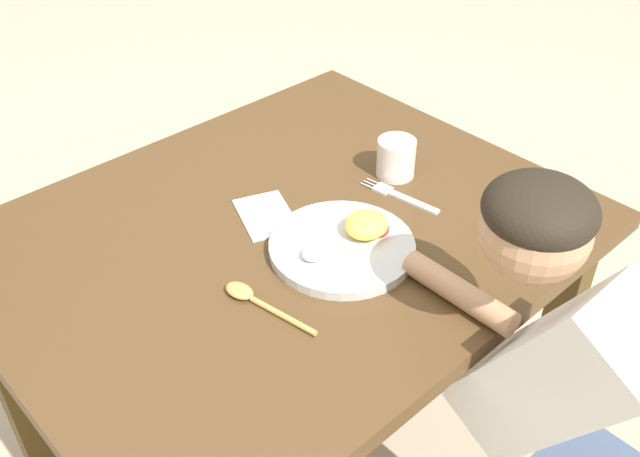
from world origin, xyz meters
TOP-DOWN VIEW (x-y plane):
  - ground_plane at (0.00, 0.00)m, footprint 8.00×8.00m
  - dining_table at (0.00, 0.00)m, footprint 1.15×0.92m
  - plate at (0.04, -0.13)m, footprint 0.28×0.28m
  - fork at (0.25, -0.09)m, footprint 0.05×0.19m
  - spoon at (-0.18, -0.12)m, footprint 0.06×0.20m
  - drinking_cup at (0.31, -0.02)m, footprint 0.08×0.08m
  - person at (0.09, -0.60)m, footprint 0.18×0.49m
  - napkin at (0.00, 0.06)m, footprint 0.15×0.17m

SIDE VIEW (x-z plane):
  - ground_plane at x=0.00m, z-range 0.00..0.00m
  - person at x=0.09m, z-range 0.05..1.11m
  - dining_table at x=0.00m, z-range 0.27..1.02m
  - napkin at x=0.00m, z-range 0.75..0.76m
  - fork at x=0.25m, z-range 0.75..0.76m
  - spoon at x=-0.18m, z-range 0.75..0.77m
  - plate at x=0.04m, z-range 0.74..0.80m
  - drinking_cup at x=0.31m, z-range 0.75..0.84m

